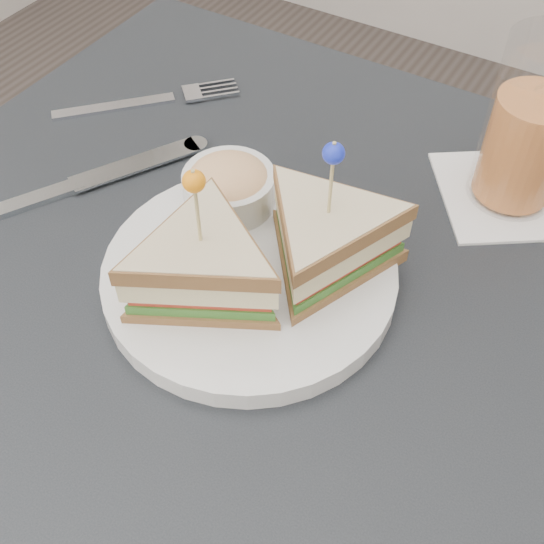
{
  "coord_description": "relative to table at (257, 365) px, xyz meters",
  "views": [
    {
      "loc": [
        0.19,
        -0.29,
        1.2
      ],
      "look_at": [
        0.01,
        0.01,
        0.8
      ],
      "focal_mm": 45.0,
      "sensor_mm": 36.0,
      "label": 1
    }
  ],
  "objects": [
    {
      "name": "table",
      "position": [
        0.0,
        0.0,
        0.0
      ],
      "size": [
        0.8,
        0.8,
        0.75
      ],
      "color": "black",
      "rests_on": "ground"
    },
    {
      "name": "plate_meal",
      "position": [
        -0.02,
        0.03,
        0.12
      ],
      "size": [
        0.29,
        0.27,
        0.15
      ],
      "rotation": [
        0.0,
        0.0,
        -0.04
      ],
      "color": "silver",
      "rests_on": "table"
    },
    {
      "name": "cutlery_fork",
      "position": [
        -0.26,
        0.2,
        0.08
      ],
      "size": [
        0.16,
        0.17,
        0.01
      ],
      "rotation": [
        0.0,
        0.0,
        -0.76
      ],
      "color": "silver",
      "rests_on": "table"
    },
    {
      "name": "cutlery_knife",
      "position": [
        -0.23,
        0.05,
        0.08
      ],
      "size": [
        0.14,
        0.22,
        0.01
      ],
      "rotation": [
        0.0,
        0.0,
        -0.52
      ],
      "color": "silver",
      "rests_on": "table"
    },
    {
      "name": "drink_set",
      "position": [
        0.13,
        0.25,
        0.15
      ],
      "size": [
        0.18,
        0.18,
        0.16
      ],
      "rotation": [
        0.0,
        0.0,
        0.6
      ],
      "color": "white",
      "rests_on": "table"
    }
  ]
}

